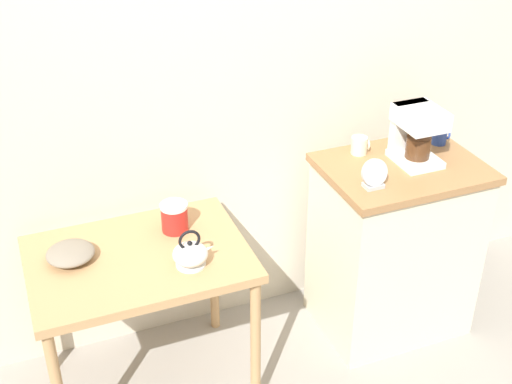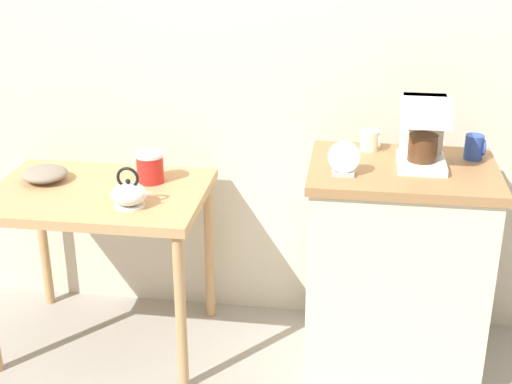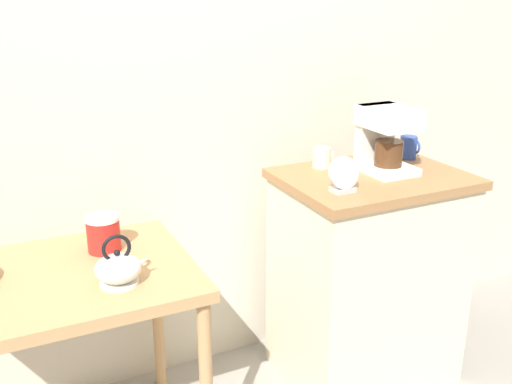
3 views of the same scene
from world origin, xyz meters
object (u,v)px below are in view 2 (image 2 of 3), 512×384
Objects in this scene: bowl_stoneware at (44,174)px; canister_enamel at (150,167)px; teakettle at (129,194)px; coffee_maker at (424,129)px; mug_small_cream at (370,140)px; mug_blue at (475,147)px; table_clock at (344,160)px.

bowl_stoneware is 1.50× the size of canister_enamel.
bowl_stoneware is 1.12× the size of teakettle.
teakettle is 0.66× the size of coffee_maker.
mug_small_cream reaches higher than canister_enamel.
mug_small_cream is at bearing 4.81° from bowl_stoneware.
table_clock is (-0.50, -0.25, 0.01)m from mug_blue.
canister_enamel is 0.86m from table_clock.
canister_enamel reaches higher than bowl_stoneware.
canister_enamel is at bearing -179.69° from mug_blue.
table_clock reaches higher than mug_blue.
coffee_maker reaches higher than bowl_stoneware.
table_clock is (0.82, 0.02, 0.17)m from teakettle.
mug_blue reaches higher than bowl_stoneware.
table_clock is at bearing -16.57° from canister_enamel.
teakettle is 0.26m from canister_enamel.
bowl_stoneware is 1.57m from coffee_maker.
mug_blue is (1.76, 0.06, 0.18)m from bowl_stoneware.
teakettle is 0.98m from mug_small_cream.
mug_small_cream is at bearing 19.27° from teakettle.
canister_enamel is 0.99× the size of table_clock.
coffee_maker is (1.11, 0.17, 0.26)m from teakettle.
mug_small_cream is at bearing 172.92° from mug_blue.
canister_enamel is at bearing 163.43° from table_clock.
mug_small_cream is 0.31m from table_clock.
mug_blue is (0.40, -0.05, 0.01)m from mug_small_cream.
teakettle reaches higher than bowl_stoneware.
bowl_stoneware is at bearing 178.79° from coffee_maker.
teakettle is 1.32× the size of table_clock.
bowl_stoneware is 1.48× the size of table_clock.
canister_enamel is at bearing 7.25° from bowl_stoneware.
coffee_maker is at bearing 27.59° from table_clock.
mug_small_cream is (1.35, 0.11, 0.18)m from bowl_stoneware.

